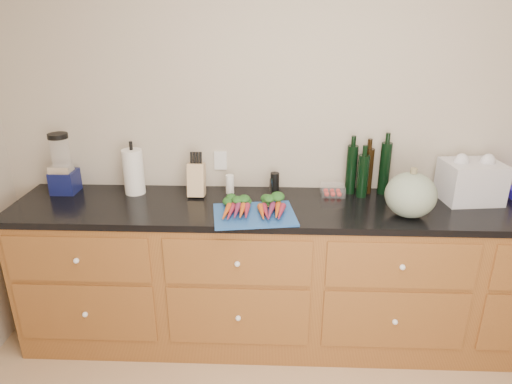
{
  "coord_description": "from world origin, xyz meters",
  "views": [
    {
      "loc": [
        -0.26,
        -1.2,
        2.01
      ],
      "look_at": [
        -0.36,
        1.2,
        1.06
      ],
      "focal_mm": 32.0,
      "sensor_mm": 36.0,
      "label": 1
    }
  ],
  "objects_px": {
    "squash": "(411,195)",
    "paper_towel": "(134,172)",
    "carrots": "(255,207)",
    "blender_appliance": "(63,167)",
    "cutting_board": "(254,215)",
    "knife_block": "(197,180)",
    "tomato_box": "(333,190)"
  },
  "relations": [
    {
      "from": "cutting_board",
      "to": "squash",
      "type": "height_order",
      "value": "squash"
    },
    {
      "from": "tomato_box",
      "to": "cutting_board",
      "type": "bearing_deg",
      "value": -145.35
    },
    {
      "from": "blender_appliance",
      "to": "knife_block",
      "type": "relative_size",
      "value": 1.87
    },
    {
      "from": "cutting_board",
      "to": "carrots",
      "type": "relative_size",
      "value": 1.2
    },
    {
      "from": "blender_appliance",
      "to": "paper_towel",
      "type": "relative_size",
      "value": 1.34
    },
    {
      "from": "paper_towel",
      "to": "knife_block",
      "type": "height_order",
      "value": "paper_towel"
    },
    {
      "from": "squash",
      "to": "tomato_box",
      "type": "relative_size",
      "value": 1.94
    },
    {
      "from": "cutting_board",
      "to": "blender_appliance",
      "type": "relative_size",
      "value": 1.19
    },
    {
      "from": "carrots",
      "to": "squash",
      "type": "relative_size",
      "value": 1.34
    },
    {
      "from": "cutting_board",
      "to": "paper_towel",
      "type": "relative_size",
      "value": 1.6
    },
    {
      "from": "cutting_board",
      "to": "blender_appliance",
      "type": "height_order",
      "value": "blender_appliance"
    },
    {
      "from": "cutting_board",
      "to": "carrots",
      "type": "distance_m",
      "value": 0.05
    },
    {
      "from": "squash",
      "to": "paper_towel",
      "type": "relative_size",
      "value": 0.99
    },
    {
      "from": "squash",
      "to": "paper_towel",
      "type": "distance_m",
      "value": 1.66
    },
    {
      "from": "squash",
      "to": "blender_appliance",
      "type": "xyz_separation_m",
      "value": [
        -2.08,
        0.29,
        0.04
      ]
    },
    {
      "from": "carrots",
      "to": "paper_towel",
      "type": "bearing_deg",
      "value": 160.14
    },
    {
      "from": "knife_block",
      "to": "carrots",
      "type": "bearing_deg",
      "value": -34.74
    },
    {
      "from": "squash",
      "to": "cutting_board",
      "type": "bearing_deg",
      "value": -177.9
    },
    {
      "from": "carrots",
      "to": "squash",
      "type": "height_order",
      "value": "squash"
    },
    {
      "from": "paper_towel",
      "to": "tomato_box",
      "type": "relative_size",
      "value": 1.96
    },
    {
      "from": "carrots",
      "to": "paper_towel",
      "type": "height_order",
      "value": "paper_towel"
    },
    {
      "from": "squash",
      "to": "carrots",
      "type": "bearing_deg",
      "value": 179.3
    },
    {
      "from": "knife_block",
      "to": "tomato_box",
      "type": "bearing_deg",
      "value": 2.02
    },
    {
      "from": "carrots",
      "to": "tomato_box",
      "type": "xyz_separation_m",
      "value": [
        0.48,
        0.29,
        -0.0
      ]
    },
    {
      "from": "knife_block",
      "to": "tomato_box",
      "type": "xyz_separation_m",
      "value": [
        0.85,
        0.03,
        -0.07
      ]
    },
    {
      "from": "cutting_board",
      "to": "paper_towel",
      "type": "height_order",
      "value": "paper_towel"
    },
    {
      "from": "carrots",
      "to": "squash",
      "type": "bearing_deg",
      "value": -0.7
    },
    {
      "from": "carrots",
      "to": "paper_towel",
      "type": "distance_m",
      "value": 0.82
    },
    {
      "from": "squash",
      "to": "blender_appliance",
      "type": "height_order",
      "value": "blender_appliance"
    },
    {
      "from": "squash",
      "to": "paper_towel",
      "type": "bearing_deg",
      "value": 170.01
    },
    {
      "from": "tomato_box",
      "to": "blender_appliance",
      "type": "bearing_deg",
      "value": -179.59
    },
    {
      "from": "carrots",
      "to": "knife_block",
      "type": "distance_m",
      "value": 0.46
    }
  ]
}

